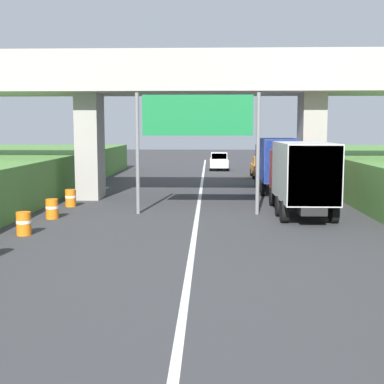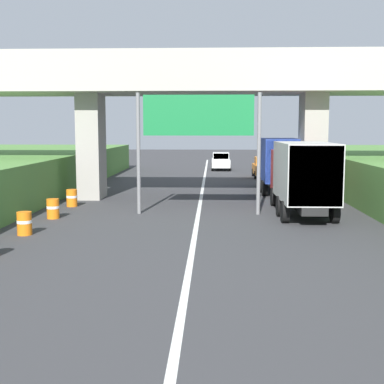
{
  "view_description": "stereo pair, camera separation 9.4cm",
  "coord_description": "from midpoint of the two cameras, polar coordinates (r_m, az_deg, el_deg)",
  "views": [
    {
      "loc": [
        0.58,
        -1.04,
        4.1
      ],
      "look_at": [
        0.0,
        16.22,
        2.0
      ],
      "focal_mm": 49.4,
      "sensor_mm": 36.0,
      "label": 1
    },
    {
      "loc": [
        0.68,
        -1.04,
        4.1
      ],
      "look_at": [
        0.0,
        16.22,
        2.0
      ],
      "focal_mm": 49.4,
      "sensor_mm": 36.0,
      "label": 2
    }
  ],
  "objects": [
    {
      "name": "car_white",
      "position": [
        51.89,
        2.87,
        3.34
      ],
      "size": [
        1.86,
        4.1,
        1.72
      ],
      "color": "silver",
      "rests_on": "ground"
    },
    {
      "name": "lane_centre_stripe",
      "position": [
        24.98,
        0.46,
        -2.51
      ],
      "size": [
        0.2,
        87.19,
        0.01
      ],
      "primitive_type": "cube",
      "color": "white",
      "rests_on": "ground"
    },
    {
      "name": "construction_barrel_4",
      "position": [
        24.81,
        -14.98,
        -1.75
      ],
      "size": [
        0.57,
        0.57,
        0.9
      ],
      "color": "orange",
      "rests_on": "ground"
    },
    {
      "name": "truck_red",
      "position": [
        25.49,
        11.57,
        1.91
      ],
      "size": [
        2.44,
        7.3,
        3.44
      ],
      "color": "black",
      "rests_on": "ground"
    },
    {
      "name": "construction_barrel_3",
      "position": [
        21.32,
        -17.83,
        -3.24
      ],
      "size": [
        0.57,
        0.57,
        0.9
      ],
      "color": "orange",
      "rests_on": "ground"
    },
    {
      "name": "construction_barrel_5",
      "position": [
        28.39,
        -13.06,
        -0.62
      ],
      "size": [
        0.57,
        0.57,
        0.9
      ],
      "color": "orange",
      "rests_on": "ground"
    },
    {
      "name": "car_orange",
      "position": [
        44.27,
        7.58,
        2.67
      ],
      "size": [
        1.86,
        4.1,
        1.72
      ],
      "color": "orange",
      "rests_on": "ground"
    },
    {
      "name": "overpass_bridge",
      "position": [
        30.62,
        0.76,
        11.0
      ],
      "size": [
        40.0,
        4.8,
        8.24
      ],
      "color": "#ADA89E",
      "rests_on": "ground"
    },
    {
      "name": "overhead_highway_sign",
      "position": [
        24.99,
        0.49,
        7.34
      ],
      "size": [
        5.88,
        0.18,
        5.74
      ],
      "color": "slate",
      "rests_on": "ground"
    },
    {
      "name": "truck_blue",
      "position": [
        34.51,
        9.05,
        3.24
      ],
      "size": [
        2.44,
        7.3,
        3.44
      ],
      "color": "black",
      "rests_on": "ground"
    }
  ]
}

